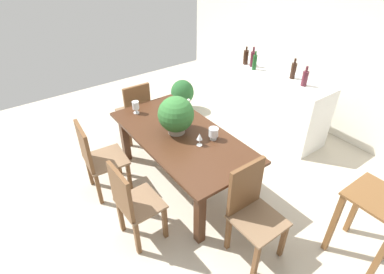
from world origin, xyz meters
The scene contains 19 objects.
ground_plane centered at (0.00, 0.00, 0.00)m, with size 7.04×7.04×0.00m, color #BCB29E.
back_wall centered at (0.00, 2.60, 1.30)m, with size 6.40×0.10×2.60m, color silver.
dining_table centered at (0.00, -0.06, 0.63)m, with size 1.95×0.96×0.74m.
chair_head_end centered at (-1.20, -0.06, 0.53)m, with size 0.43×0.45×0.96m.
chair_near_left centered at (-0.45, -0.96, 0.55)m, with size 0.50×0.49×0.98m.
chair_foot_end centered at (1.19, -0.06, 0.56)m, with size 0.46×0.46×1.01m.
chair_near_right centered at (0.44, -0.95, 0.54)m, with size 0.45×0.41×0.97m.
flower_centerpiece centered at (-0.08, -0.07, 0.98)m, with size 0.42×0.43×0.46m.
crystal_vase_left centered at (-0.77, -0.25, 0.85)m, with size 0.09×0.09×0.17m.
crystal_vase_center_near centered at (0.30, 0.19, 0.84)m, with size 0.11×0.11×0.15m.
wine_glass centered at (0.30, -0.01, 0.86)m, with size 0.07×0.07×0.16m.
kitchen_counter centered at (-0.22, 1.87, 0.48)m, with size 1.68×0.57×0.95m, color white.
wine_bottle_green centered at (-0.83, 1.76, 1.07)m, with size 0.08×0.08×0.28m.
wine_bottle_clear centered at (-0.69, 1.78, 1.08)m, with size 0.08×0.08×0.31m.
wine_bottle_tall centered at (0.24, 1.84, 1.06)m, with size 0.08×0.08×0.28m.
wine_bottle_dark centered at (-0.01, 1.91, 1.08)m, with size 0.07×0.07×0.30m.
wine_bottle_amber centered at (-0.58, 1.71, 1.07)m, with size 0.06×0.06×0.29m.
side_table centered at (1.94, 0.77, 0.57)m, with size 0.53×0.48×0.80m.
potted_plant_floor centered at (-1.60, 1.05, 0.32)m, with size 0.41×0.41×0.57m.
Camera 1 is at (2.51, -1.71, 2.76)m, focal length 28.54 mm.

